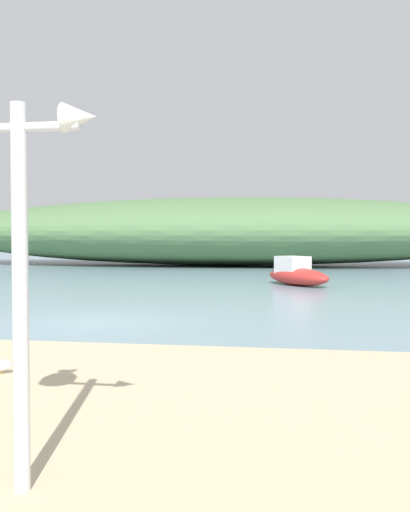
# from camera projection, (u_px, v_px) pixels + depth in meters

# --- Properties ---
(ground_plane) EXTENTS (120.00, 120.00, 0.00)m
(ground_plane) POSITION_uv_depth(u_px,v_px,m) (90.00, 323.00, 13.89)
(ground_plane) COLOR #7A99A8
(distant_hill) EXTENTS (46.14, 13.66, 5.11)m
(distant_hill) POSITION_uv_depth(u_px,v_px,m) (221.00, 231.00, 43.07)
(distant_hill) COLOR #517547
(distant_hill) RESTS_ON ground
(motorboat_near_shore) EXTENTS (3.38, 3.91, 1.26)m
(motorboat_near_shore) POSITION_uv_depth(u_px,v_px,m) (297.00, 274.00, 24.82)
(motorboat_near_shore) COLOR #B72D28
(motorboat_near_shore) RESTS_ON ground
(seagull_by_mast) EXTENTS (0.36, 0.24, 0.26)m
(seagull_by_mast) POSITION_uv_depth(u_px,v_px,m) (0.00, 364.00, 7.83)
(seagull_by_mast) COLOR orange
(seagull_by_mast) RESTS_ON beach_sand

